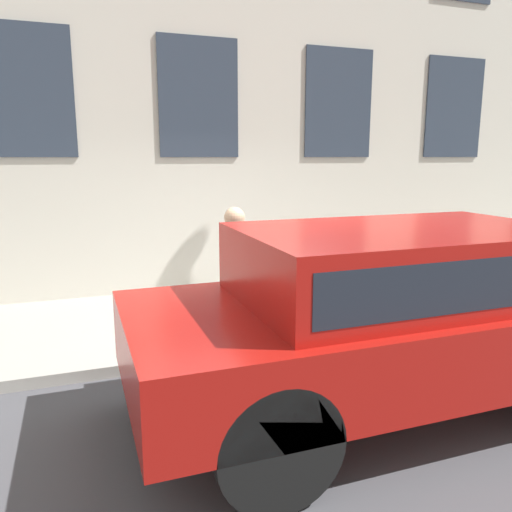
# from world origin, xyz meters

# --- Properties ---
(ground_plane) EXTENTS (80.00, 80.00, 0.00)m
(ground_plane) POSITION_xyz_m (0.00, 0.00, 0.00)
(ground_plane) COLOR #47474C
(sidewalk) EXTENTS (2.66, 60.00, 0.12)m
(sidewalk) POSITION_xyz_m (1.33, 0.00, 0.06)
(sidewalk) COLOR #9E9B93
(sidewalk) RESTS_ON ground_plane
(fire_hydrant) EXTENTS (0.35, 0.46, 0.75)m
(fire_hydrant) POSITION_xyz_m (0.46, -0.36, 0.50)
(fire_hydrant) COLOR #2D7260
(fire_hydrant) RESTS_ON sidewalk
(person) EXTENTS (0.35, 0.23, 1.46)m
(person) POSITION_xyz_m (0.55, 0.13, 1.00)
(person) COLOR #998466
(person) RESTS_ON sidewalk
(parked_truck_red_near) EXTENTS (1.86, 4.28, 1.57)m
(parked_truck_red_near) POSITION_xyz_m (-1.41, -0.64, 0.93)
(parked_truck_red_near) COLOR black
(parked_truck_red_near) RESTS_ON ground_plane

